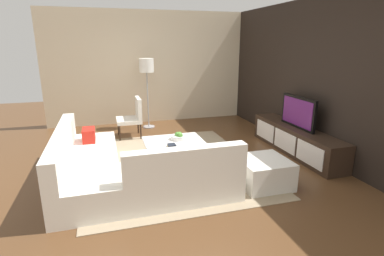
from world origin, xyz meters
name	(u,v)px	position (x,y,z in m)	size (l,w,h in m)	color
ground_plane	(171,167)	(0.00, 0.00, 0.00)	(14.00, 14.00, 0.00)	brown
feature_wall_back	(316,78)	(0.00, 2.70, 1.40)	(6.40, 0.12, 2.80)	black
side_wall_left	(151,68)	(-3.20, 0.20, 1.40)	(0.12, 5.20, 2.80)	beige
area_rug	(170,164)	(-0.10, 0.00, 0.01)	(3.39, 2.80, 0.01)	tan
media_console	(295,140)	(0.00, 2.40, 0.25)	(2.34, 0.47, 0.50)	#332319
television	(298,112)	(0.00, 2.40, 0.79)	(0.95, 0.06, 0.58)	black
sectional_couch	(120,169)	(0.53, -0.87, 0.27)	(2.45, 2.39, 0.80)	white
coffee_table	(176,153)	(-0.10, 0.10, 0.20)	(1.05, 1.01, 0.38)	#332319
accent_chair_near	(133,115)	(-1.90, -0.42, 0.49)	(0.57, 0.52, 0.87)	#332319
floor_lamp	(147,69)	(-2.57, 0.01, 1.42)	(0.34, 0.34, 1.67)	#A5A5AA
ottoman	(263,172)	(1.04, 1.14, 0.20)	(0.70, 0.70, 0.40)	white
fruit_bowl	(179,137)	(-0.28, 0.20, 0.43)	(0.28, 0.28, 0.14)	silver
book_stack	(171,146)	(0.12, -0.02, 0.41)	(0.17, 0.13, 0.06)	#CCB78C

